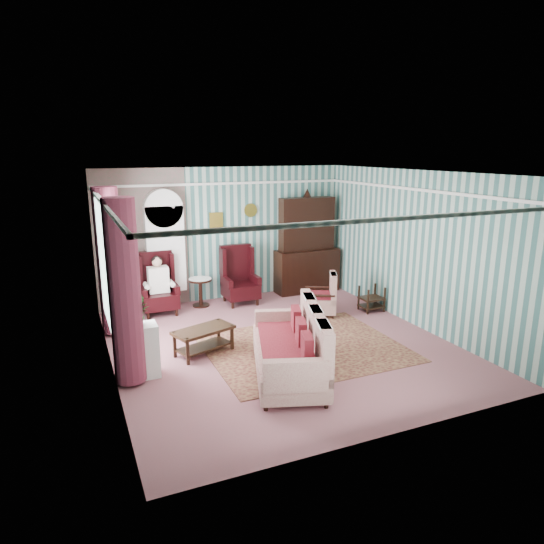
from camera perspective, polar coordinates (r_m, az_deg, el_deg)
name	(u,v)px	position (r m, az deg, el deg)	size (l,w,h in m)	color
floor	(280,344)	(8.43, 1.01, -8.50)	(6.00, 6.00, 0.00)	#99595D
room_shell	(241,230)	(7.81, -3.61, 4.99)	(5.53, 6.02, 2.91)	#386763
bookcase	(166,255)	(10.32, -12.40, 1.94)	(0.80, 0.28, 2.24)	white
dresser_hutch	(307,242)	(11.25, 4.18, 3.54)	(1.50, 0.56, 2.36)	black
wingback_left	(158,284)	(10.02, -13.22, -1.39)	(0.76, 0.80, 1.25)	black
wingback_right	(240,275)	(10.45, -3.75, -0.40)	(0.76, 0.80, 1.25)	black
seated_woman	(159,286)	(10.03, -13.20, -1.58)	(0.44, 0.40, 1.18)	silver
round_side_table	(201,293)	(10.43, -8.40, -2.40)	(0.50, 0.50, 0.60)	black
nest_table	(372,298)	(10.24, 11.63, -3.04)	(0.45, 0.38, 0.54)	black
plant_stand	(139,351)	(7.41, -15.38, -8.99)	(0.55, 0.35, 0.80)	silver
rug	(304,348)	(8.30, 3.78, -8.86)	(3.20, 2.60, 0.01)	#4D1920
sofa	(288,347)	(7.13, 1.92, -8.80)	(2.11, 0.93, 0.93)	beige
floral_armchair	(320,292)	(9.80, 5.63, -2.41)	(0.71, 0.77, 0.92)	#BDB792
coffee_table	(204,341)	(8.07, -8.03, -8.04)	(0.98, 0.48, 0.43)	black
potted_plant_a	(136,315)	(7.07, -15.67, -4.90)	(0.37, 0.32, 0.41)	#1F5219
potted_plant_b	(136,309)	(7.29, -15.71, -4.18)	(0.24, 0.19, 0.44)	#22581B
potted_plant_c	(128,313)	(7.19, -16.59, -4.70)	(0.22, 0.22, 0.39)	#184D19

